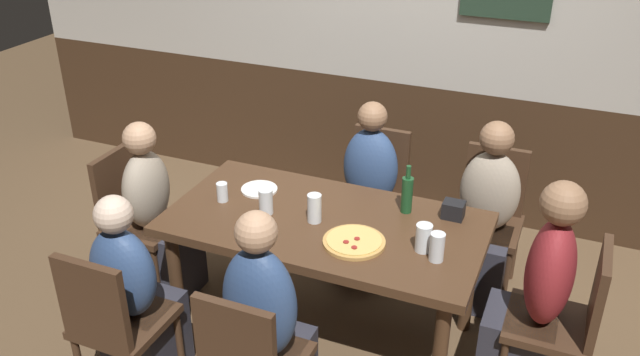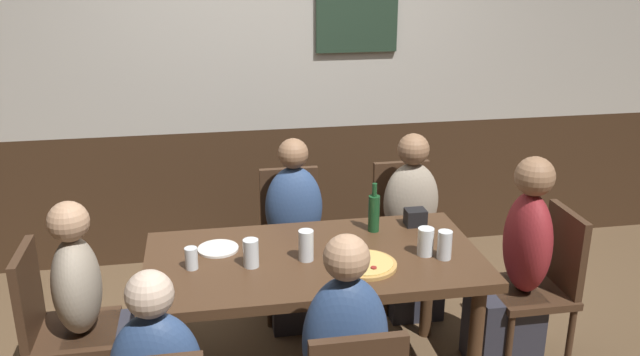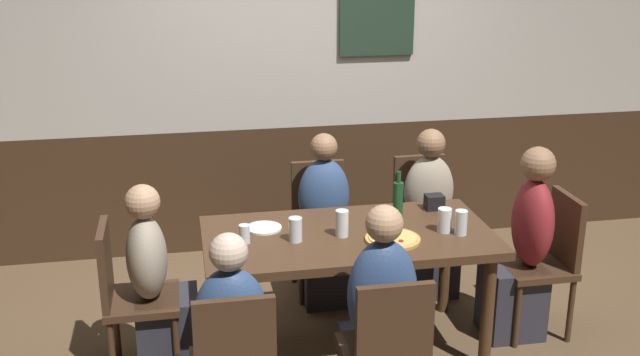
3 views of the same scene
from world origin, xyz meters
TOP-DOWN VIEW (x-y plane):
  - wall_back at (0.00, 1.65)m, footprint 6.40×0.13m
  - dining_table at (0.00, 0.00)m, footprint 1.64×0.85m
  - chair_right_far at (0.72, 0.84)m, footprint 0.40×0.40m
  - chair_head_west at (-1.23, 0.00)m, footprint 0.40×0.40m
  - chair_mid_far at (0.00, 0.84)m, footprint 0.40×0.40m
  - chair_head_east at (1.23, 0.00)m, footprint 0.40×0.40m
  - person_right_far at (0.72, 0.68)m, footprint 0.34×0.37m
  - person_head_west at (-1.07, 0.00)m, footprint 0.37×0.34m
  - person_mid_far at (-0.00, 0.68)m, footprint 0.34×0.37m
  - person_head_east at (1.07, 0.00)m, footprint 0.37×0.34m
  - pizza at (0.22, -0.15)m, footprint 0.31×0.31m
  - beer_glass_half at (0.54, -0.08)m, footprint 0.08×0.08m
  - pint_glass_pale at (-0.31, -0.05)m, footprint 0.07×0.07m
  - beer_glass_tall at (0.62, -0.13)m, footprint 0.07×0.07m
  - tumbler_water at (-0.04, -0.03)m, footprint 0.07×0.07m
  - tumbler_short at (-0.59, -0.03)m, footprint 0.06×0.06m
  - beer_bottle_green at (0.36, 0.25)m, footprint 0.06×0.06m
  - plate_white_large at (-0.46, 0.15)m, footprint 0.20×0.20m
  - condiment_caddy at (0.60, 0.28)m, footprint 0.11×0.09m

SIDE VIEW (x-z plane):
  - person_head_west at x=-1.07m, z-range -0.09..1.01m
  - person_mid_far at x=0.00m, z-range -0.09..1.04m
  - person_right_far at x=0.72m, z-range -0.09..1.03m
  - chair_right_far at x=0.72m, z-range 0.06..0.94m
  - chair_head_west at x=-1.23m, z-range 0.06..0.94m
  - chair_mid_far at x=0.00m, z-range 0.06..0.94m
  - chair_head_east at x=1.23m, z-range 0.06..0.94m
  - person_head_east at x=1.07m, z-range -0.09..1.10m
  - dining_table at x=0.00m, z-range 0.28..1.02m
  - plate_white_large at x=-0.46m, z-range 0.74..0.75m
  - pizza at x=0.22m, z-range 0.74..0.77m
  - condiment_caddy at x=0.60m, z-range 0.74..0.83m
  - tumbler_short at x=-0.59m, z-range 0.74..0.84m
  - pint_glass_pale at x=-0.31m, z-range 0.73..0.87m
  - beer_glass_half at x=0.54m, z-range 0.73..0.87m
  - beer_glass_tall at x=0.62m, z-range 0.73..0.88m
  - tumbler_water at x=-0.04m, z-range 0.73..0.88m
  - beer_bottle_green at x=0.36m, z-range 0.71..0.98m
  - wall_back at x=0.00m, z-range 0.00..2.60m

